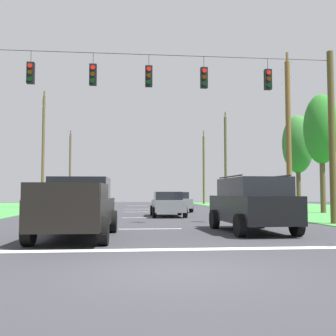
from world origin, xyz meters
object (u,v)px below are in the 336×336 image
Objects in this scene: suv_black at (252,203)px; utility_pole_distant_left at (70,168)px; distant_car_far_parked at (176,202)px; tree_roadside_far_right at (321,130)px; tree_roadside_left at (298,145)px; utility_pole_far_right at (226,159)px; utility_pole_near_left at (204,168)px; pickup_truck at (78,208)px; distant_car_oncoming at (168,204)px; overhead_signal_span at (146,121)px; utility_pole_distant_right at (43,148)px; utility_pole_mid_right at (288,135)px.

utility_pole_distant_left is at bearing 107.01° from suv_black.
tree_roadside_far_right is at bearing -18.13° from distant_car_far_parked.
utility_pole_far_right is at bearing 118.90° from tree_roadside_left.
suv_black is at bearing -98.03° from utility_pole_near_left.
suv_black is at bearing 12.63° from pickup_truck.
distant_car_oncoming is at bearing 101.55° from suv_black.
suv_black is 10.58m from distant_car_oncoming.
suv_black is (3.75, -3.42, -3.58)m from overhead_signal_span.
utility_pole_far_right is at bearing 63.73° from distant_car_oncoming.
tree_roadside_left is (3.77, -21.91, 0.56)m from utility_pole_near_left.
utility_pole_far_right is 0.97× the size of utility_pole_near_left.
utility_pole_far_right reaches higher than overhead_signal_span.
utility_pole_near_left is 1.00× the size of utility_pole_distant_left.
utility_pole_distant_left is (0.37, 15.37, -0.87)m from utility_pole_distant_right.
tree_roadside_far_right reaches higher than distant_car_far_parked.
utility_pole_distant_right is 1.44× the size of tree_roadside_left.
suv_black is 11.41m from utility_pole_mid_right.
suv_black reaches higher than pickup_truck.
suv_black is 0.56× the size of tree_roadside_far_right.
tree_roadside_far_right is at bearing 54.94° from suv_black.
pickup_truck is 0.69× the size of tree_roadside_left.
suv_black is 28.66m from utility_pole_distant_right.
tree_roadside_left is at bearing -61.10° from utility_pole_far_right.
tree_roadside_left reaches higher than distant_car_far_parked.
pickup_truck is 1.25× the size of distant_car_far_parked.
utility_pole_near_left is 23.11m from utility_pole_distant_right.
utility_pole_near_left is at bearing 75.16° from distant_car_oncoming.
distant_car_far_parked is (5.30, 18.21, -0.18)m from pickup_truck.
utility_pole_distant_right is (-10.67, 14.85, 4.97)m from distant_car_oncoming.
distant_car_far_parked is 10.56m from utility_pole_mid_right.
utility_pole_distant_left is (-11.58, 23.76, 4.10)m from distant_car_far_parked.
utility_pole_mid_right is at bearing -90.55° from utility_pole_near_left.
overhead_signal_span is 2.26× the size of tree_roadside_left.
utility_pole_far_right reaches higher than distant_car_oncoming.
utility_pole_mid_right is 9.02m from tree_roadside_left.
overhead_signal_span is 4.13× the size of distant_car_oncoming.
utility_pole_distant_right reaches higher than tree_roadside_far_right.
suv_black reaches higher than distant_car_oncoming.
utility_pole_distant_right is 1.14× the size of utility_pole_distant_left.
pickup_truck is (-2.38, -4.79, -3.68)m from overhead_signal_span.
overhead_signal_span is 23.62m from utility_pole_distant_right.
utility_pole_near_left is at bearing 74.13° from distant_car_far_parked.
utility_pole_mid_right reaches higher than utility_pole_distant_left.
utility_pole_near_left is at bearing -4.21° from utility_pole_distant_left.
utility_pole_far_right reaches higher than suv_black.
distant_car_oncoming is at bearing -148.54° from tree_roadside_left.
tree_roadside_far_right is at bearing 44.73° from utility_pole_mid_right.
overhead_signal_span reaches higher than pickup_truck.
distant_car_oncoming is 0.98× the size of distant_car_far_parked.
utility_pole_distant_left reaches higher than tree_roadside_far_right.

